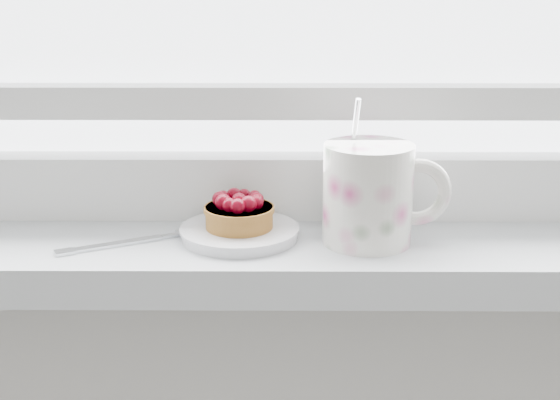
{
  "coord_description": "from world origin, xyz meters",
  "views": [
    {
      "loc": [
        -0.01,
        1.13,
        1.22
      ],
      "look_at": [
        -0.01,
        1.88,
        0.98
      ],
      "focal_mm": 50.0,
      "sensor_mm": 36.0,
      "label": 1
    }
  ],
  "objects_px": {
    "floral_mug": "(371,192)",
    "fork": "(146,239)",
    "raspberry_tart": "(239,212)",
    "saucer": "(239,233)"
  },
  "relations": [
    {
      "from": "saucer",
      "to": "floral_mug",
      "type": "xyz_separation_m",
      "value": [
        0.13,
        -0.01,
        0.05
      ]
    },
    {
      "from": "floral_mug",
      "to": "fork",
      "type": "relative_size",
      "value": 0.84
    },
    {
      "from": "floral_mug",
      "to": "fork",
      "type": "height_order",
      "value": "floral_mug"
    },
    {
      "from": "saucer",
      "to": "raspberry_tart",
      "type": "relative_size",
      "value": 1.7
    },
    {
      "from": "raspberry_tart",
      "to": "fork",
      "type": "relative_size",
      "value": 0.41
    },
    {
      "from": "saucer",
      "to": "fork",
      "type": "xyz_separation_m",
      "value": [
        -0.1,
        -0.01,
        -0.0
      ]
    },
    {
      "from": "saucer",
      "to": "fork",
      "type": "relative_size",
      "value": 0.71
    },
    {
      "from": "saucer",
      "to": "fork",
      "type": "height_order",
      "value": "saucer"
    },
    {
      "from": "raspberry_tart",
      "to": "fork",
      "type": "height_order",
      "value": "raspberry_tart"
    },
    {
      "from": "saucer",
      "to": "floral_mug",
      "type": "relative_size",
      "value": 0.84
    }
  ]
}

